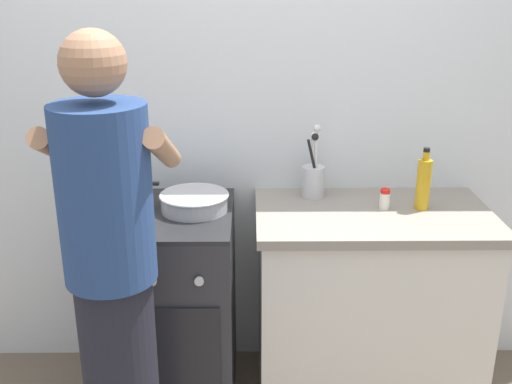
# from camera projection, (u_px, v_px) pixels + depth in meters

# --- Properties ---
(back_wall) EXTENTS (3.20, 0.10, 2.50)m
(back_wall) POSITION_uv_depth(u_px,v_px,m) (288.00, 112.00, 2.76)
(back_wall) COLOR silver
(back_wall) RESTS_ON ground
(countertop) EXTENTS (1.00, 0.60, 0.90)m
(countertop) POSITION_uv_depth(u_px,v_px,m) (368.00, 304.00, 2.70)
(countertop) COLOR silver
(countertop) RESTS_ON ground
(stove_range) EXTENTS (0.60, 0.62, 0.90)m
(stove_range) POSITION_uv_depth(u_px,v_px,m) (166.00, 306.00, 2.69)
(stove_range) COLOR #2D2D33
(stove_range) RESTS_ON ground
(pot) EXTENTS (0.27, 0.20, 0.12)m
(pot) POSITION_uv_depth(u_px,v_px,m) (128.00, 196.00, 2.55)
(pot) COLOR #B2B2B7
(pot) RESTS_ON stove_range
(mixing_bowl) EXTENTS (0.30, 0.30, 0.08)m
(mixing_bowl) POSITION_uv_depth(u_px,v_px,m) (194.00, 201.00, 2.55)
(mixing_bowl) COLOR #B7B7BC
(mixing_bowl) RESTS_ON stove_range
(utensil_crock) EXTENTS (0.10, 0.10, 0.33)m
(utensil_crock) POSITION_uv_depth(u_px,v_px,m) (313.00, 177.00, 2.69)
(utensil_crock) COLOR silver
(utensil_crock) RESTS_ON countertop
(spice_bottle) EXTENTS (0.04, 0.04, 0.09)m
(spice_bottle) POSITION_uv_depth(u_px,v_px,m) (385.00, 199.00, 2.57)
(spice_bottle) COLOR silver
(spice_bottle) RESTS_ON countertop
(oil_bottle) EXTENTS (0.06, 0.06, 0.27)m
(oil_bottle) POSITION_uv_depth(u_px,v_px,m) (423.00, 183.00, 2.54)
(oil_bottle) COLOR gold
(oil_bottle) RESTS_ON countertop
(person) EXTENTS (0.41, 0.50, 1.70)m
(person) POSITION_uv_depth(u_px,v_px,m) (114.00, 287.00, 2.01)
(person) COLOR black
(person) RESTS_ON ground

